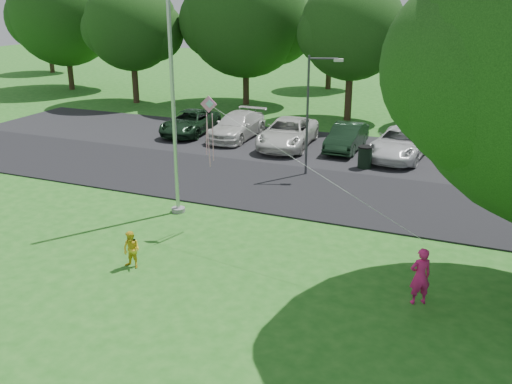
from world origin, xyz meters
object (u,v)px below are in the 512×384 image
at_px(child_yellow, 131,250).
at_px(woman, 420,276).
at_px(kite, 215,121).
at_px(street_lamp, 313,105).
at_px(trash_can, 365,158).
at_px(flagpole, 173,101).

bearing_deg(child_yellow, woman, 12.59).
distance_m(woman, kite, 8.04).
relative_size(street_lamp, child_yellow, 4.56).
relative_size(trash_can, woman, 0.68).
distance_m(street_lamp, woman, 11.38).
relative_size(street_lamp, trash_can, 4.88).
relative_size(flagpole, woman, 6.30).
relative_size(trash_can, child_yellow, 0.93).
bearing_deg(trash_can, child_yellow, -108.63).
bearing_deg(woman, flagpole, -51.96).
bearing_deg(street_lamp, flagpole, -136.68).
distance_m(woman, child_yellow, 8.21).
xyz_separation_m(street_lamp, child_yellow, (-2.18, -10.60, -2.57)).
relative_size(child_yellow, kite, 0.15).
height_order(flagpole, woman, flagpole).
height_order(street_lamp, trash_can, street_lamp).
xyz_separation_m(child_yellow, kite, (1.05, 3.54, 3.23)).
height_order(child_yellow, kite, kite).
relative_size(flagpole, kite, 1.32).
relative_size(woman, child_yellow, 1.38).
distance_m(flagpole, child_yellow, 5.81).
xyz_separation_m(flagpole, child_yellow, (1.01, -4.45, -3.59)).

